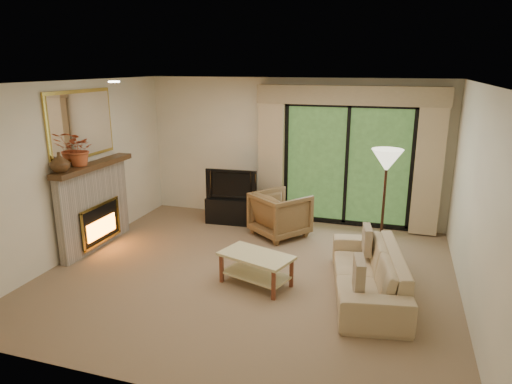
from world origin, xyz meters
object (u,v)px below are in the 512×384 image
(armchair, at_px, (280,214))
(sofa, at_px, (368,272))
(coffee_table, at_px, (256,269))
(media_console, at_px, (233,210))

(armchair, xyz_separation_m, sofa, (1.58, -1.67, -0.08))
(sofa, distance_m, coffee_table, 1.43)
(media_console, distance_m, sofa, 3.30)
(media_console, relative_size, sofa, 0.46)
(media_console, relative_size, coffee_table, 1.00)
(coffee_table, bearing_deg, sofa, 25.05)
(media_console, height_order, armchair, armchair)
(armchair, height_order, sofa, armchair)
(media_console, height_order, sofa, sofa)
(armchair, xyz_separation_m, coffee_table, (0.16, -1.85, -0.17))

